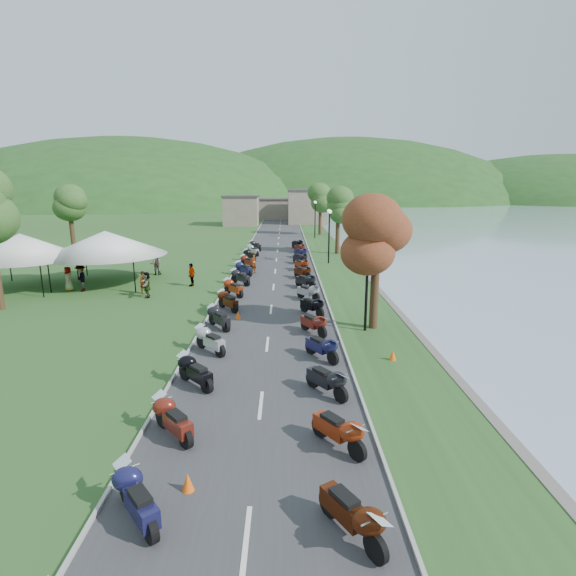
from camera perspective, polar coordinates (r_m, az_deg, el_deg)
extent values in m
cube|color=#39393B|center=(44.80, -1.48, 3.60)|extent=(7.00, 120.00, 0.02)
cube|color=gray|center=(89.35, -2.26, 10.02)|extent=(18.00, 16.00, 5.00)
imported|color=slate|center=(32.65, -17.75, -0.69)|extent=(0.71, 0.69, 1.58)
imported|color=slate|center=(39.15, -16.36, 1.65)|extent=(0.99, 0.77, 1.80)
imported|color=slate|center=(34.96, -24.64, -0.38)|extent=(1.17, 1.32, 1.95)
cone|color=#F2590C|center=(12.40, -12.61, -22.93)|extent=(0.32, 0.32, 0.50)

